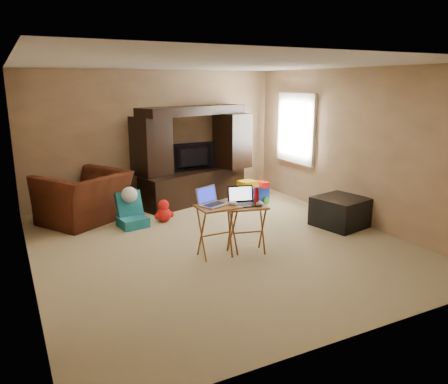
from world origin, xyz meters
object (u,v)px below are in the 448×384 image
tray_table_left (218,231)px  television (195,157)px  recliner (84,198)px  mouse_left (233,203)px  entertainment_center (194,155)px  laptop_left (214,197)px  mouse_right (260,204)px  child_rocker (132,210)px  laptop_right (243,197)px  plush_toy (164,211)px  ottoman (341,212)px  tray_table_right (246,229)px  push_toy (252,191)px  water_bottle (256,195)px

tray_table_left → television: bearing=71.7°
recliner → mouse_left: bearing=90.5°
entertainment_center → recliner: entertainment_center is taller
laptop_left → mouse_right: size_ratio=2.65×
tray_table_left → child_rocker: bearing=111.1°
entertainment_center → laptop_right: size_ratio=6.38×
recliner → plush_toy: size_ratio=3.33×
laptop_left → child_rocker: bearing=90.2°
ottoman → child_rocker: bearing=153.8°
recliner → plush_toy: (1.16, -0.60, -0.22)m
recliner → tray_table_left: (1.32, -2.32, -0.07)m
laptop_right → mouse_right: (0.17, -0.14, -0.09)m
plush_toy → ottoman: ottoman is taller
laptop_right → child_rocker: bearing=133.0°
television → mouse_right: 2.87m
tray_table_right → mouse_left: mouse_left is taller
ottoman → entertainment_center: bearing=121.5°
push_toy → plush_toy: bearing=-178.3°
tray_table_right → mouse_right: bearing=-29.7°
recliner → tray_table_left: bearing=87.9°
recliner → plush_toy: bearing=121.0°
recliner → tray_table_right: (1.70, -2.42, -0.08)m
mouse_right → laptop_left: bearing=155.5°
tray_table_left → laptop_left: 0.47m
tray_table_left → push_toy: bearing=48.3°
television → mouse_left: (-0.62, -2.70, -0.16)m
entertainment_center → laptop_left: bearing=-125.5°
entertainment_center → tray_table_left: entertainment_center is taller
plush_toy → laptop_right: size_ratio=1.09×
entertainment_center → tray_table_right: (-0.43, -2.77, -0.58)m
plush_toy → laptop_left: (0.12, -1.69, 0.62)m
ottoman → laptop_left: laptop_left is taller
entertainment_center → ottoman: (1.51, -2.46, -0.68)m
plush_toy → water_bottle: (0.74, -1.74, 0.59)m
laptop_left → ottoman: bearing=-17.0°
recliner → mouse_right: bearing=94.1°
push_toy → tray_table_right: (-1.37, -2.15, 0.11)m
laptop_left → mouse_left: size_ratio=2.58×
tray_table_left → mouse_right: size_ratio=5.06×
plush_toy → recliner: bearing=152.7°
entertainment_center → mouse_left: (-0.62, -2.74, -0.20)m
ottoman → mouse_left: bearing=-172.5°
recliner → laptop_left: size_ratio=3.54×
mouse_left → water_bottle: bearing=7.5°
laptop_left → mouse_left: bearing=-45.8°
ottoman → water_bottle: bearing=-172.5°
entertainment_center → tray_table_left: (-0.81, -2.67, -0.57)m
recliner → child_rocker: size_ratio=2.28×
entertainment_center → recliner: 2.22m
laptop_left → mouse_right: laptop_left is taller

